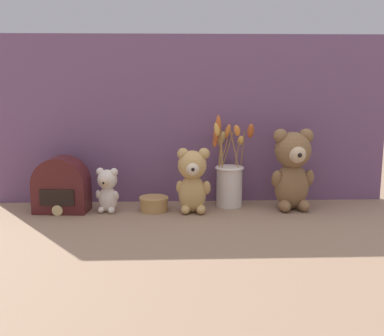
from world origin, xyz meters
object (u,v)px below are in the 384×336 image
(teddy_bear_small, at_px, (107,189))
(decorative_tin_tall, at_px, (154,204))
(teddy_bear_medium, at_px, (193,179))
(flower_vase, at_px, (229,178))
(teddy_bear_large, at_px, (293,168))

(teddy_bear_small, distance_m, decorative_tin_tall, 0.18)
(decorative_tin_tall, bearing_deg, teddy_bear_medium, -8.75)
(flower_vase, relative_size, decorative_tin_tall, 3.26)
(teddy_bear_large, distance_m, teddy_bear_medium, 0.38)
(teddy_bear_large, bearing_deg, teddy_bear_small, -178.96)
(teddy_bear_medium, relative_size, teddy_bear_small, 1.45)
(teddy_bear_medium, distance_m, teddy_bear_small, 0.32)
(flower_vase, xyz_separation_m, decorative_tin_tall, (-0.29, -0.06, -0.08))
(flower_vase, distance_m, decorative_tin_tall, 0.31)
(teddy_bear_small, relative_size, decorative_tin_tall, 1.53)
(teddy_bear_large, height_order, flower_vase, flower_vase)
(teddy_bear_medium, bearing_deg, decorative_tin_tall, 171.25)
(teddy_bear_large, relative_size, teddy_bear_small, 1.85)
(teddy_bear_large, distance_m, decorative_tin_tall, 0.54)
(teddy_bear_large, relative_size, flower_vase, 0.86)
(teddy_bear_small, height_order, decorative_tin_tall, teddy_bear_small)
(teddy_bear_small, relative_size, flower_vase, 0.47)
(teddy_bear_medium, bearing_deg, flower_vase, 30.17)
(teddy_bear_medium, bearing_deg, teddy_bear_small, 177.48)
(teddy_bear_small, xyz_separation_m, decorative_tin_tall, (0.17, 0.01, -0.06))
(teddy_bear_large, height_order, teddy_bear_medium, teddy_bear_large)
(teddy_bear_medium, xyz_separation_m, teddy_bear_small, (-0.32, 0.01, -0.04))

